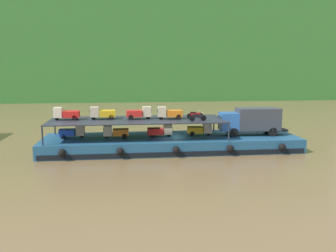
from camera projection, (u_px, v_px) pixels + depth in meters
The scene contains 15 objects.
ground_plane at pixel (171, 149), 40.57m from camera, with size 400.00×400.00×0.00m, color brown.
hillside_far_bank at pixel (141, 36), 110.75m from camera, with size 114.15×37.63×33.61m.
cargo_barge at pixel (171, 143), 40.41m from camera, with size 28.34×8.02×1.50m.
covered_lorry at pixel (251, 120), 40.99m from camera, with size 7.92×2.55×3.10m.
cargo_rack at pixel (137, 120), 39.57m from camera, with size 19.14×6.60×2.00m.
mini_truck_lower_stern at pixel (73, 132), 39.39m from camera, with size 2.75×1.22×1.38m.
mini_truck_lower_aft at pixel (116, 132), 39.38m from camera, with size 2.76×1.23×1.38m.
mini_truck_lower_mid at pixel (160, 131), 40.14m from camera, with size 2.74×1.21×1.38m.
mini_truck_lower_fore at pixel (200, 129), 40.97m from camera, with size 2.79×1.29×1.38m.
mini_truck_upper_stern at pixel (66, 114), 39.10m from camera, with size 2.75×1.21×1.38m.
mini_truck_upper_mid at pixel (102, 113), 39.64m from camera, with size 2.79×1.29×1.38m.
mini_truck_upper_fore at pixel (139, 113), 39.74m from camera, with size 2.77×1.25×1.38m.
mini_truck_upper_bow at pixel (169, 113), 39.77m from camera, with size 2.75×1.21×1.38m.
motorcycle_upper_port at pixel (198, 117), 38.30m from camera, with size 1.89×0.55×0.87m.
motorcycle_upper_centre at pixel (195, 115), 40.25m from camera, with size 1.90×0.55×0.87m.
Camera 1 is at (-5.06, -39.29, 9.12)m, focal length 38.36 mm.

